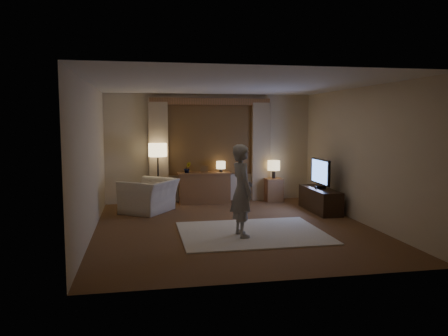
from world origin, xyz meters
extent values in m
cube|color=brown|center=(0.00, 0.00, -0.01)|extent=(5.00, 5.50, 0.02)
cube|color=silver|center=(0.00, 0.00, 2.61)|extent=(5.00, 5.50, 0.02)
cube|color=beige|center=(0.00, 2.76, 1.30)|extent=(5.00, 0.02, 2.60)
cube|color=beige|center=(0.00, -2.76, 1.30)|extent=(5.00, 0.02, 2.60)
cube|color=beige|center=(-2.51, 0.00, 1.30)|extent=(0.02, 5.50, 2.60)
cube|color=beige|center=(2.51, 0.00, 1.30)|extent=(0.02, 5.50, 2.60)
cube|color=black|center=(0.00, 2.73, 1.55)|extent=(2.00, 0.01, 1.70)
cube|color=brown|center=(0.00, 2.72, 1.55)|extent=(2.08, 0.04, 1.78)
cube|color=tan|center=(-1.25, 2.65, 1.20)|extent=(0.45, 0.12, 2.40)
cube|color=tan|center=(1.25, 2.65, 1.20)|extent=(0.45, 0.12, 2.40)
cube|color=brown|center=(0.00, 2.67, 2.42)|extent=(2.90, 0.14, 0.16)
cube|color=#F5EBCE|center=(0.23, -0.46, 0.01)|extent=(2.50, 2.00, 0.02)
cube|color=brown|center=(-0.18, 2.50, 0.35)|extent=(1.20, 0.40, 0.70)
cube|color=brown|center=(-0.18, 2.50, 0.80)|extent=(0.16, 0.02, 0.20)
imported|color=#999999|center=(-0.58, 2.50, 0.85)|extent=(0.17, 0.13, 0.30)
cylinder|color=black|center=(0.22, 2.50, 0.76)|extent=(0.08, 0.08, 0.12)
cylinder|color=#FFDC99|center=(0.22, 2.50, 0.91)|extent=(0.22, 0.22, 0.18)
cylinder|color=black|center=(-1.27, 2.48, 0.01)|extent=(0.31, 0.31, 0.03)
cylinder|color=black|center=(-1.27, 2.48, 0.57)|extent=(0.04, 0.04, 1.15)
cylinder|color=#FFDC99|center=(-1.27, 2.48, 1.29)|extent=(0.42, 0.42, 0.31)
imported|color=beige|center=(-1.50, 1.71, 0.35)|extent=(1.39, 1.43, 0.70)
cube|color=brown|center=(1.52, 2.45, 0.28)|extent=(0.40, 0.40, 0.56)
cylinder|color=black|center=(1.52, 2.45, 0.66)|extent=(0.08, 0.08, 0.20)
cylinder|color=#FFDC99|center=(1.52, 2.45, 0.88)|extent=(0.30, 0.30, 0.24)
cube|color=black|center=(2.15, 1.08, 0.25)|extent=(0.45, 1.40, 0.50)
cube|color=black|center=(2.15, 1.08, 0.53)|extent=(0.22, 0.10, 0.06)
cube|color=black|center=(2.15, 1.08, 0.87)|extent=(0.05, 0.89, 0.54)
cube|color=#5889EF|center=(2.12, 1.08, 0.87)|extent=(0.00, 0.82, 0.49)
imported|color=#9E9A91|center=(0.00, -0.66, 0.80)|extent=(0.43, 0.60, 1.55)
camera|label=1|loc=(-1.65, -7.71, 1.95)|focal=35.00mm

